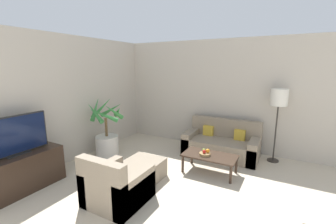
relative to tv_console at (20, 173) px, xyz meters
name	(u,v)px	position (x,y,z in m)	size (l,w,h in m)	color
wall_back	(241,96)	(2.81, 3.66, 1.03)	(7.80, 0.06, 2.70)	#BCB2A3
wall_left	(32,105)	(-0.32, 0.51, 1.03)	(0.06, 7.83, 2.70)	#BCB2A3
tv_console	(20,173)	(0.00, 0.00, 0.00)	(0.51, 1.30, 0.64)	#332319
television	(15,136)	(0.00, 0.00, 0.64)	(0.18, 1.02, 0.65)	black
potted_palm	(107,137)	(0.17, 1.85, 0.13)	(0.81, 0.90, 1.35)	beige
sofa_loveseat	(221,144)	(2.52, 3.13, -0.05)	(1.67, 0.82, 0.82)	gray
floor_lamp	(279,100)	(3.63, 3.34, 1.04)	(0.34, 0.34, 1.60)	#2D2823
coffee_table	(210,157)	(2.56, 2.14, 0.00)	(1.03, 0.55, 0.37)	#38281E
fruit_bowl	(205,154)	(2.48, 2.08, 0.07)	(0.22, 0.22, 0.05)	#997A4C
apple_red	(204,152)	(2.48, 2.05, 0.13)	(0.07, 0.07, 0.07)	red
apple_green	(204,150)	(2.44, 2.12, 0.13)	(0.07, 0.07, 0.07)	olive
orange_fruit	(208,151)	(2.53, 2.12, 0.13)	(0.08, 0.08, 0.08)	orange
armchair	(117,186)	(1.64, 0.51, -0.05)	(0.82, 0.84, 0.80)	gray
ottoman	(145,168)	(1.56, 1.37, -0.14)	(0.66, 0.55, 0.35)	gray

